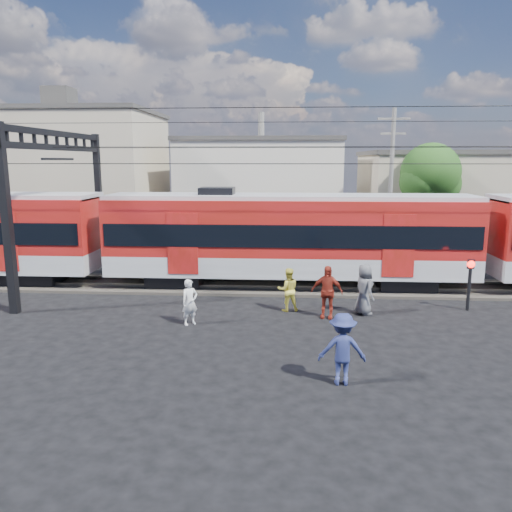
% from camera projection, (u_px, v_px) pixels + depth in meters
% --- Properties ---
extents(ground, '(120.00, 120.00, 0.00)m').
position_uv_depth(ground, '(279.00, 355.00, 14.72)').
color(ground, black).
rests_on(ground, ground).
extents(track_bed, '(70.00, 3.40, 0.12)m').
position_uv_depth(track_bed, '(283.00, 286.00, 22.55)').
color(track_bed, '#2D2823').
rests_on(track_bed, ground).
extents(rail_near, '(70.00, 0.12, 0.12)m').
position_uv_depth(rail_near, '(282.00, 287.00, 21.79)').
color(rail_near, '#59544C').
rests_on(rail_near, track_bed).
extents(rail_far, '(70.00, 0.12, 0.12)m').
position_uv_depth(rail_far, '(283.00, 279.00, 23.26)').
color(rail_far, '#59544C').
rests_on(rail_far, track_bed).
extents(commuter_train, '(50.30, 3.08, 4.17)m').
position_uv_depth(commuter_train, '(294.00, 235.00, 22.08)').
color(commuter_train, black).
rests_on(commuter_train, ground).
extents(catenary, '(70.00, 9.30, 7.52)m').
position_uv_depth(catenary, '(89.00, 172.00, 22.13)').
color(catenary, black).
rests_on(catenary, ground).
extents(building_west, '(14.28, 10.20, 9.30)m').
position_uv_depth(building_west, '(65.00, 173.00, 38.42)').
color(building_west, tan).
rests_on(building_west, ground).
extents(building_midwest, '(12.24, 12.24, 7.30)m').
position_uv_depth(building_midwest, '(261.00, 185.00, 40.61)').
color(building_midwest, beige).
rests_on(building_midwest, ground).
extents(building_mideast, '(16.32, 10.20, 6.30)m').
position_uv_depth(building_mideast, '(475.00, 194.00, 36.77)').
color(building_mideast, tan).
rests_on(building_mideast, ground).
extents(utility_pole_mid, '(1.80, 0.24, 8.50)m').
position_uv_depth(utility_pole_mid, '(391.00, 180.00, 28.19)').
color(utility_pole_mid, slate).
rests_on(utility_pole_mid, ground).
extents(tree_near, '(3.82, 3.64, 6.72)m').
position_uv_depth(tree_near, '(433.00, 176.00, 30.99)').
color(tree_near, '#382619').
rests_on(tree_near, ground).
extents(pedestrian_a, '(0.70, 0.66, 1.61)m').
position_uv_depth(pedestrian_a, '(190.00, 302.00, 17.31)').
color(pedestrian_a, silver).
rests_on(pedestrian_a, ground).
extents(pedestrian_b, '(0.91, 0.76, 1.66)m').
position_uv_depth(pedestrian_b, '(288.00, 290.00, 18.88)').
color(pedestrian_b, gold).
rests_on(pedestrian_b, ground).
extents(pedestrian_c, '(1.22, 0.71, 1.88)m').
position_uv_depth(pedestrian_c, '(342.00, 349.00, 12.67)').
color(pedestrian_c, navy).
rests_on(pedestrian_c, ground).
extents(pedestrian_d, '(1.21, 0.70, 1.94)m').
position_uv_depth(pedestrian_d, '(327.00, 292.00, 18.02)').
color(pedestrian_d, maroon).
rests_on(pedestrian_d, ground).
extents(pedestrian_e, '(0.94, 1.09, 1.89)m').
position_uv_depth(pedestrian_e, '(364.00, 289.00, 18.46)').
color(pedestrian_e, '#494A4E').
rests_on(pedestrian_e, ground).
extents(crossing_signal, '(0.29, 0.29, 1.99)m').
position_uv_depth(crossing_signal, '(470.00, 275.00, 18.82)').
color(crossing_signal, black).
rests_on(crossing_signal, ground).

